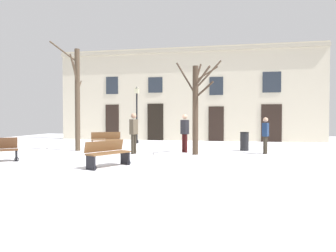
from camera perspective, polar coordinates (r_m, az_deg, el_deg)
The scene contains 11 objects.
ground_plane at distance 13.52m, azimuth -1.31°, elevation -5.36°, with size 30.55×30.55×0.00m, color white.
building_facade at distance 21.83m, azimuth 3.36°, elevation 6.18°, with size 19.09×0.60×6.70m.
tree_near_facade at distance 13.35m, azimuth 5.38°, elevation 3.95°, with size 2.01×1.86×4.25m.
tree_center at distance 15.56m, azimuth -16.87°, elevation 5.31°, with size 1.58×2.11×5.31m.
streetlamp at distance 19.37m, azimuth -5.94°, elevation 3.30°, with size 0.30×0.30×3.62m.
litter_bin at distance 15.43m, azimuth 14.28°, elevation -2.82°, with size 0.45×0.45×0.92m.
bench_back_to_back_right at distance 16.67m, azimuth -11.67°, elevation -2.57°, with size 1.63×1.07×0.86m.
bench_by_litter_bin at distance 10.18m, azimuth -11.34°, elevation -5.11°, with size 1.21×1.60×0.87m.
person_near_bench at distance 14.15m, azimuth 3.18°, elevation -0.95°, with size 0.43×0.42×1.80m.
person_crossing_plaza at distance 13.64m, azimuth -6.52°, elevation -0.94°, with size 0.32×0.43×1.84m.
person_strolling at distance 14.26m, azimuth 17.98°, elevation -1.40°, with size 0.35×0.43×1.65m.
Camera 1 is at (2.80, -13.13, 1.62)m, focal length 32.17 mm.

